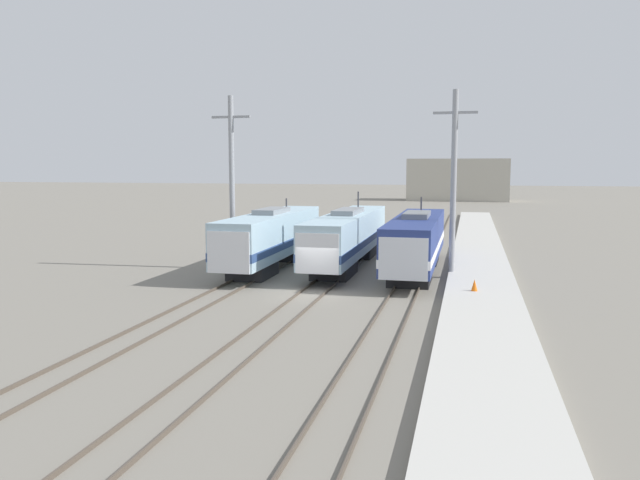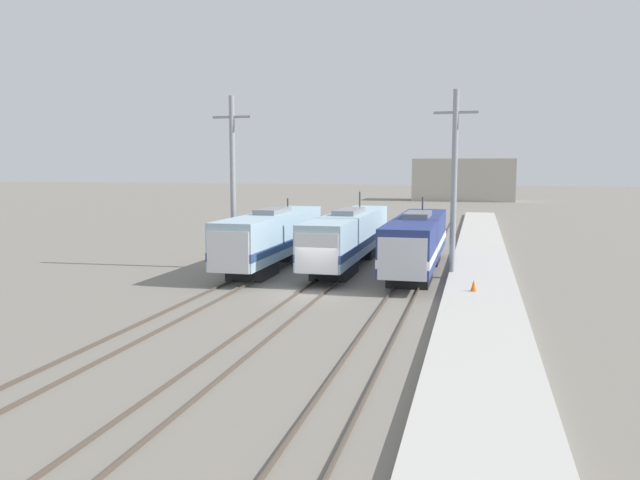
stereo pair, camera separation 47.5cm
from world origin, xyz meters
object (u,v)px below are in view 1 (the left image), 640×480
locomotive_far_left (270,238)px  locomotive_far_right (416,242)px  locomotive_center (346,237)px  traffic_cone (474,285)px  catenary_tower_left (232,181)px  catenary_tower_right (454,182)px

locomotive_far_left → locomotive_far_right: 10.11m
locomotive_center → traffic_cone: 12.69m
traffic_cone → catenary_tower_left: bearing=159.6°
locomotive_far_left → catenary_tower_left: bearing=-161.6°
locomotive_far_left → locomotive_center: (5.05, 2.07, -0.05)m
catenary_tower_right → locomotive_far_right: bearing=154.6°
catenary_tower_left → traffic_cone: 18.29m
locomotive_far_right → traffic_cone: locomotive_far_right is taller
locomotive_center → locomotive_far_right: locomotive_center is taller
locomotive_far_left → locomotive_far_right: size_ratio=0.97×
locomotive_far_left → locomotive_center: 5.46m
locomotive_far_right → traffic_cone: 8.29m
locomotive_far_right → catenary_tower_right: size_ratio=1.43×
catenary_tower_left → locomotive_center: bearing=21.0°
locomotive_far_right → catenary_tower_right: bearing=-25.4°
catenary_tower_left → locomotive_far_left: bearing=18.4°
locomotive_far_right → locomotive_far_left: bearing=-178.1°
locomotive_far_left → locomotive_center: bearing=22.3°
catenary_tower_left → catenary_tower_right: size_ratio=1.00×
locomotive_center → catenary_tower_left: size_ratio=1.58×
locomotive_far_right → catenary_tower_left: 13.24m
locomotive_center → locomotive_far_right: bearing=-19.0°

